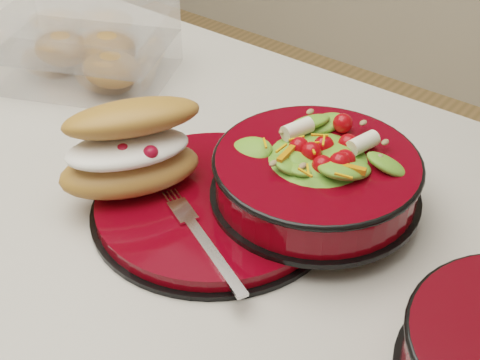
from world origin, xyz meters
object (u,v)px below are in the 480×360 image
Objects in this scene: salad_bowl at (317,169)px; fork at (204,241)px; croissant at (132,149)px; pastry_box at (86,49)px; dinner_plate at (214,204)px.

salad_bowl is 0.14m from fork.
croissant is 0.66× the size of pastry_box.
croissant reaches higher than pastry_box.
pastry_box is (-0.35, 0.13, 0.03)m from dinner_plate.
salad_bowl is at bearing 5.51° from fork.
dinner_plate is at bearing 56.43° from fork.
salad_bowl is at bearing -32.35° from pastry_box.
fork is at bearing -57.87° from dinner_plate.
dinner_plate is 0.11m from croissant.
pastry_box reaches higher than dinner_plate.
croissant reaches higher than fork.
dinner_plate is 0.95× the size of pastry_box.
salad_bowl is at bearing 39.45° from dinner_plate.
croissant is 1.26× the size of fork.
croissant is (-0.17, -0.10, 0.01)m from salad_bowl.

